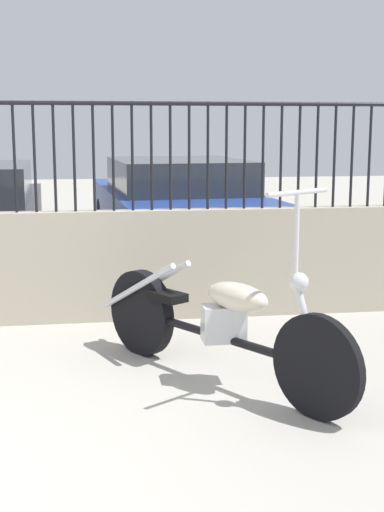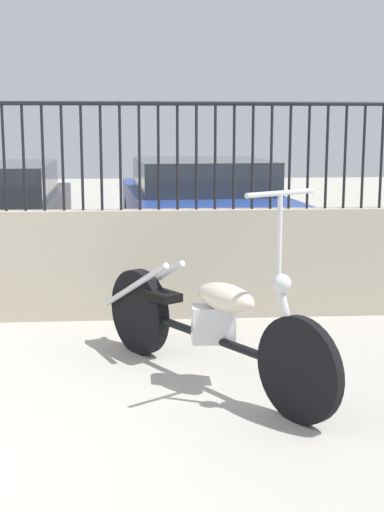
# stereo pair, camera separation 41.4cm
# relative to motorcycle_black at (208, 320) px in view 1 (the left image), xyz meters

# --- Properties ---
(motorcycle_black) EXTENTS (1.39, 1.99, 1.33)m
(motorcycle_black) POSITION_rel_motorcycle_black_xyz_m (0.00, 0.00, 0.00)
(motorcycle_black) COLOR black
(motorcycle_black) RESTS_ON ground_plane
(car_blue) EXTENTS (2.09, 4.48, 1.27)m
(car_blue) POSITION_rel_motorcycle_black_xyz_m (0.38, 4.66, 0.25)
(car_blue) COLOR black
(car_blue) RESTS_ON ground_plane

